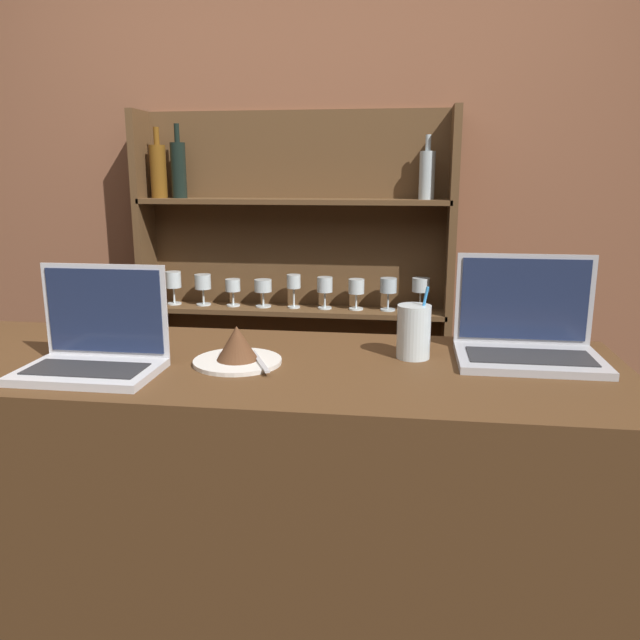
% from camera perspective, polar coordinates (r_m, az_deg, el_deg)
% --- Properties ---
extents(bar_counter, '(1.85, 0.61, 1.09)m').
position_cam_1_polar(bar_counter, '(1.75, -7.26, -21.10)').
color(bar_counter, '#4C3019').
rests_on(bar_counter, ground_plane).
extents(back_wall, '(7.00, 0.06, 2.70)m').
position_cam_1_polar(back_wall, '(2.64, -0.82, 9.38)').
color(back_wall, brown).
rests_on(back_wall, ground_plane).
extents(back_shelf, '(1.28, 0.18, 1.77)m').
position_cam_1_polar(back_shelf, '(2.64, -2.40, 0.16)').
color(back_shelf, brown).
rests_on(back_shelf, ground_plane).
extents(laptop_near, '(0.30, 0.20, 0.24)m').
position_cam_1_polar(laptop_near, '(1.49, -19.87, -2.35)').
color(laptop_near, silver).
rests_on(laptop_near, bar_counter).
extents(laptop_far, '(0.33, 0.23, 0.24)m').
position_cam_1_polar(laptop_far, '(1.58, 18.40, -1.44)').
color(laptop_far, '#ADADB2').
rests_on(laptop_far, bar_counter).
extents(cake_plate, '(0.21, 0.21, 0.09)m').
position_cam_1_polar(cake_plate, '(1.48, -7.57, -2.70)').
color(cake_plate, silver).
rests_on(cake_plate, bar_counter).
extents(water_glass, '(0.08, 0.08, 0.18)m').
position_cam_1_polar(water_glass, '(1.52, 8.56, -1.05)').
color(water_glass, silver).
rests_on(water_glass, bar_counter).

